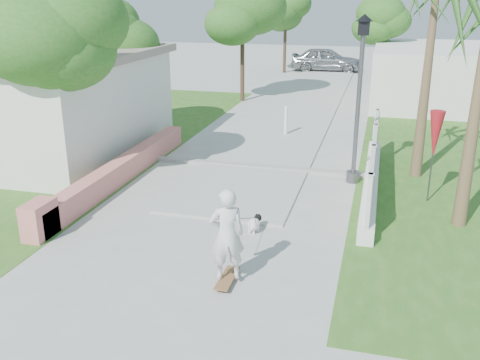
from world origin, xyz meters
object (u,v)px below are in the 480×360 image
(street_lamp, at_px, (359,94))
(skateboarder, at_px, (232,226))
(patio_umbrella, at_px, (435,136))
(dog, at_px, (254,223))
(bollard, at_px, (286,120))
(parked_car, at_px, (326,59))

(street_lamp, height_order, skateboarder, street_lamp)
(patio_umbrella, bearing_deg, dog, -142.66)
(bollard, xyz_separation_m, parked_car, (-0.47, 17.29, 0.19))
(street_lamp, xyz_separation_m, parked_car, (-3.17, 21.79, -1.65))
(street_lamp, distance_m, dog, 4.83)
(parked_car, bearing_deg, patio_umbrella, -171.10)
(dog, bearing_deg, skateboarder, -76.96)
(bollard, height_order, skateboarder, skateboarder)
(patio_umbrella, relative_size, skateboarder, 0.81)
(parked_car, bearing_deg, bollard, 177.92)
(bollard, xyz_separation_m, patio_umbrella, (4.60, -5.50, 1.10))
(street_lamp, bearing_deg, patio_umbrella, -27.76)
(bollard, distance_m, patio_umbrella, 7.25)
(dog, distance_m, parked_car, 25.70)
(patio_umbrella, bearing_deg, bollard, 129.91)
(parked_car, bearing_deg, street_lamp, -175.36)
(bollard, relative_size, skateboarder, 0.38)
(skateboarder, bearing_deg, parked_car, -111.31)
(street_lamp, bearing_deg, skateboarder, -109.17)
(parked_car, bearing_deg, skateboarder, 179.03)
(skateboarder, relative_size, parked_car, 0.63)
(skateboarder, relative_size, dog, 5.24)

